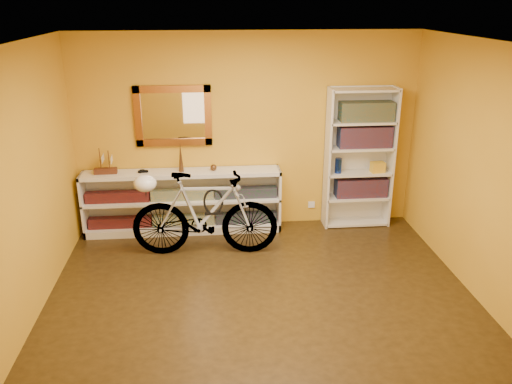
{
  "coord_description": "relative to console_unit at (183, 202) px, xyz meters",
  "views": [
    {
      "loc": [
        -0.5,
        -4.68,
        2.98
      ],
      "look_at": [
        0.0,
        0.7,
        0.95
      ],
      "focal_mm": 36.49,
      "sensor_mm": 36.0,
      "label": 1
    }
  ],
  "objects": [
    {
      "name": "book_row_c",
      "position": [
        2.42,
        0.03,
        1.16
      ],
      "size": [
        0.7,
        0.22,
        0.25
      ],
      "primitive_type": "cube",
      "color": "#184E55",
      "rests_on": "bookcase"
    },
    {
      "name": "left_wall",
      "position": [
        -1.38,
        -1.81,
        0.88
      ],
      "size": [
        0.01,
        4.0,
        2.6
      ],
      "primitive_type": "cube",
      "color": "gold",
      "rests_on": "ground"
    },
    {
      "name": "book_row_a",
      "position": [
        2.42,
        0.03,
        0.12
      ],
      "size": [
        0.7,
        0.22,
        0.26
      ],
      "primitive_type": "cube",
      "color": "maroon",
      "rests_on": "bookcase"
    },
    {
      "name": "wall_socket",
      "position": [
        1.78,
        0.17,
        -0.17
      ],
      "size": [
        0.09,
        0.02,
        0.09
      ],
      "primitive_type": "cube",
      "color": "silver",
      "rests_on": "back_wall"
    },
    {
      "name": "floor",
      "position": [
        0.88,
        -1.81,
        -0.43
      ],
      "size": [
        4.5,
        4.0,
        0.01
      ],
      "primitive_type": "cube",
      "color": "black",
      "rests_on": "ground"
    },
    {
      "name": "book_row_b",
      "position": [
        2.42,
        0.03,
        0.83
      ],
      "size": [
        0.7,
        0.22,
        0.28
      ],
      "primitive_type": "cube",
      "color": "maroon",
      "rests_on": "bookcase"
    },
    {
      "name": "back_wall",
      "position": [
        0.88,
        0.19,
        0.88
      ],
      "size": [
        4.5,
        0.01,
        2.6
      ],
      "primitive_type": "cube",
      "color": "gold",
      "rests_on": "ground"
    },
    {
      "name": "u_lock",
      "position": [
        0.4,
        -0.7,
        0.26
      ],
      "size": [
        0.24,
        0.03,
        0.24
      ],
      "primitive_type": "torus",
      "rotation": [
        1.57,
        0.0,
        0.0
      ],
      "color": "black",
      "rests_on": "bicycle"
    },
    {
      "name": "toy_car",
      "position": [
        -0.49,
        0.0,
        0.43
      ],
      "size": [
        0.0,
        0.0,
        0.0
      ],
      "primitive_type": "imported",
      "rotation": [
        0.0,
        0.0,
        1.8
      ],
      "color": "black",
      "rests_on": "console_unit"
    },
    {
      "name": "ceiling",
      "position": [
        0.88,
        -1.81,
        2.18
      ],
      "size": [
        4.5,
        4.0,
        0.01
      ],
      "primitive_type": "cube",
      "color": "silver",
      "rests_on": "ground"
    },
    {
      "name": "yellow_bag",
      "position": [
        2.62,
        -0.01,
        0.41
      ],
      "size": [
        0.19,
        0.14,
        0.14
      ],
      "primitive_type": "cube",
      "rotation": [
        0.0,
        0.0,
        0.11
      ],
      "color": "gold",
      "rests_on": "bookcase"
    },
    {
      "name": "bronze_ornament",
      "position": [
        0.0,
        0.0,
        0.62
      ],
      "size": [
        0.07,
        0.07,
        0.39
      ],
      "primitive_type": "cone",
      "color": "#4E321B",
      "rests_on": "console_unit"
    },
    {
      "name": "model_ship",
      "position": [
        -0.96,
        0.0,
        0.6
      ],
      "size": [
        0.29,
        0.12,
        0.34
      ],
      "primitive_type": null,
      "rotation": [
        0.0,
        0.0,
        0.04
      ],
      "color": "#411F12",
      "rests_on": "console_unit"
    },
    {
      "name": "cd_row_lower",
      "position": [
        0.0,
        -0.02,
        -0.26
      ],
      "size": [
        2.5,
        0.13,
        0.14
      ],
      "primitive_type": "cube",
      "color": "black",
      "rests_on": "console_unit"
    },
    {
      "name": "console_unit",
      "position": [
        0.0,
        0.0,
        0.0
      ],
      "size": [
        2.6,
        0.35,
        0.85
      ],
      "primitive_type": null,
      "color": "silver",
      "rests_on": "floor"
    },
    {
      "name": "helmet",
      "position": [
        -0.39,
        -0.66,
        0.51
      ],
      "size": [
        0.27,
        0.26,
        0.2
      ],
      "primitive_type": "ellipsoid",
      "color": "white",
      "rests_on": "bicycle"
    },
    {
      "name": "right_wall",
      "position": [
        3.13,
        -1.81,
        0.88
      ],
      "size": [
        0.01,
        4.0,
        2.6
      ],
      "primitive_type": "cube",
      "color": "gold",
      "rests_on": "ground"
    },
    {
      "name": "red_tin",
      "position": [
        2.17,
        0.06,
        1.13
      ],
      "size": [
        0.17,
        0.17,
        0.18
      ],
      "primitive_type": "cube",
      "rotation": [
        0.0,
        0.0,
        -0.28
      ],
      "color": "maroon",
      "rests_on": "bookcase"
    },
    {
      "name": "bookcase",
      "position": [
        2.37,
        0.03,
        0.52
      ],
      "size": [
        0.9,
        0.3,
        1.9
      ],
      "primitive_type": null,
      "color": "silver",
      "rests_on": "floor"
    },
    {
      "name": "bicycle",
      "position": [
        0.3,
        -0.69,
        0.1
      ],
      "size": [
        0.56,
        1.82,
        1.06
      ],
      "primitive_type": "imported",
      "rotation": [
        0.0,
        0.0,
        1.52
      ],
      "color": "silver",
      "rests_on": "floor"
    },
    {
      "name": "decorative_orb",
      "position": [
        0.42,
        0.0,
        0.47
      ],
      "size": [
        0.08,
        0.08,
        0.08
      ],
      "primitive_type": "sphere",
      "color": "#4E321B",
      "rests_on": "console_unit"
    },
    {
      "name": "gilt_mirror",
      "position": [
        -0.07,
        0.15,
        1.12
      ],
      "size": [
        0.98,
        0.06,
        0.78
      ],
      "primitive_type": "cube",
      "color": "brown",
      "rests_on": "back_wall"
    },
    {
      "name": "travel_mug",
      "position": [
        2.09,
        0.01,
        0.44
      ],
      "size": [
        0.09,
        0.09,
        0.2
      ],
      "primitive_type": "cylinder",
      "color": "navy",
      "rests_on": "bookcase"
    },
    {
      "name": "cd_row_upper",
      "position": [
        0.0,
        -0.02,
        0.11
      ],
      "size": [
        2.5,
        0.13,
        0.14
      ],
      "primitive_type": "cube",
      "color": "#1B517B",
      "rests_on": "console_unit"
    }
  ]
}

